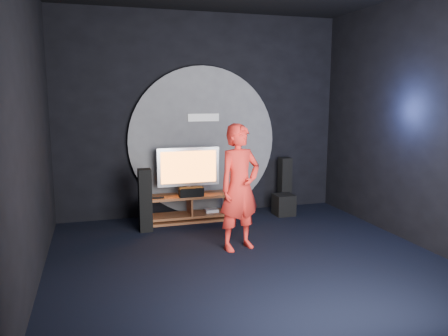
{
  "coord_description": "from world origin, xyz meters",
  "views": [
    {
      "loc": [
        -1.83,
        -4.98,
        2.1
      ],
      "look_at": [
        -0.03,
        1.05,
        1.05
      ],
      "focal_mm": 35.0,
      "sensor_mm": 36.0,
      "label": 1
    }
  ],
  "objects_px": {
    "subwoofer": "(284,205)",
    "player": "(240,187)",
    "tv": "(188,169)",
    "tower_speaker_right": "(285,184)",
    "tower_speaker_left": "(145,200)",
    "media_console": "(190,209)"
  },
  "relations": [
    {
      "from": "tv",
      "to": "subwoofer",
      "type": "relative_size",
      "value": 2.84
    },
    {
      "from": "tower_speaker_right",
      "to": "player",
      "type": "distance_m",
      "value": 2.25
    },
    {
      "from": "media_console",
      "to": "tower_speaker_left",
      "type": "xyz_separation_m",
      "value": [
        -0.79,
        -0.36,
        0.3
      ]
    },
    {
      "from": "tv",
      "to": "tower_speaker_right",
      "type": "height_order",
      "value": "tv"
    },
    {
      "from": "media_console",
      "to": "player",
      "type": "xyz_separation_m",
      "value": [
        0.36,
        -1.53,
        0.67
      ]
    },
    {
      "from": "tower_speaker_left",
      "to": "player",
      "type": "xyz_separation_m",
      "value": [
        1.15,
        -1.18,
        0.37
      ]
    },
    {
      "from": "media_console",
      "to": "tower_speaker_left",
      "type": "height_order",
      "value": "tower_speaker_left"
    },
    {
      "from": "tower_speaker_right",
      "to": "media_console",
      "type": "bearing_deg",
      "value": -175.11
    },
    {
      "from": "player",
      "to": "subwoofer",
      "type": "bearing_deg",
      "value": 30.69
    },
    {
      "from": "media_console",
      "to": "player",
      "type": "relative_size",
      "value": 0.81
    },
    {
      "from": "media_console",
      "to": "tower_speaker_left",
      "type": "distance_m",
      "value": 0.91
    },
    {
      "from": "media_console",
      "to": "tower_speaker_right",
      "type": "relative_size",
      "value": 1.43
    },
    {
      "from": "tower_speaker_left",
      "to": "tower_speaker_right",
      "type": "distance_m",
      "value": 2.64
    },
    {
      "from": "tower_speaker_left",
      "to": "player",
      "type": "bearing_deg",
      "value": -45.67
    },
    {
      "from": "media_console",
      "to": "subwoofer",
      "type": "xyz_separation_m",
      "value": [
        1.67,
        -0.13,
        -0.01
      ]
    },
    {
      "from": "subwoofer",
      "to": "tower_speaker_left",
      "type": "bearing_deg",
      "value": -174.64
    },
    {
      "from": "tower_speaker_right",
      "to": "player",
      "type": "xyz_separation_m",
      "value": [
        -1.44,
        -1.69,
        0.37
      ]
    },
    {
      "from": "subwoofer",
      "to": "player",
      "type": "xyz_separation_m",
      "value": [
        -1.31,
        -1.41,
        0.68
      ]
    },
    {
      "from": "tower_speaker_right",
      "to": "player",
      "type": "bearing_deg",
      "value": -130.54
    },
    {
      "from": "subwoofer",
      "to": "player",
      "type": "distance_m",
      "value": 2.04
    },
    {
      "from": "tv",
      "to": "subwoofer",
      "type": "distance_m",
      "value": 1.82
    },
    {
      "from": "tower_speaker_left",
      "to": "subwoofer",
      "type": "bearing_deg",
      "value": 5.36
    }
  ]
}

